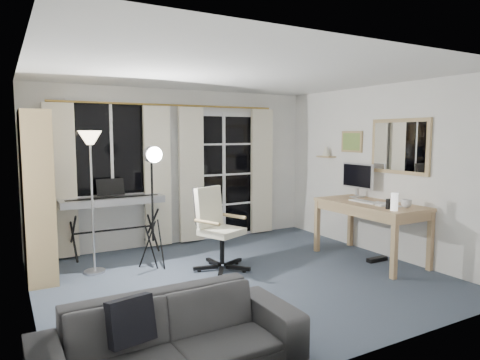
% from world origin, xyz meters
% --- Properties ---
extents(floor, '(4.50, 4.00, 0.02)m').
position_xyz_m(floor, '(0.00, 0.00, -0.01)').
color(floor, '#36424E').
rests_on(floor, ground).
extents(window, '(1.20, 0.08, 1.40)m').
position_xyz_m(window, '(-1.05, 1.97, 1.50)').
color(window, white).
rests_on(window, floor).
extents(french_door, '(1.32, 0.09, 2.11)m').
position_xyz_m(french_door, '(0.75, 1.97, 1.03)').
color(french_door, white).
rests_on(french_door, floor).
extents(curtains, '(3.60, 0.07, 2.13)m').
position_xyz_m(curtains, '(-0.14, 1.88, 1.09)').
color(curtains, gold).
rests_on(curtains, floor).
extents(bookshelf, '(0.33, 0.92, 1.98)m').
position_xyz_m(bookshelf, '(-2.13, 1.22, 0.94)').
color(bookshelf, tan).
rests_on(bookshelf, floor).
extents(torchiere_lamp, '(0.32, 0.32, 1.75)m').
position_xyz_m(torchiere_lamp, '(-1.49, 1.09, 1.41)').
color(torchiere_lamp, '#B2B2B7').
rests_on(torchiere_lamp, floor).
extents(keyboard_piano, '(1.41, 0.68, 1.02)m').
position_xyz_m(keyboard_piano, '(-1.11, 1.70, 0.77)').
color(keyboard_piano, black).
rests_on(keyboard_piano, floor).
extents(studio_light, '(0.28, 0.32, 1.60)m').
position_xyz_m(studio_light, '(-0.80, 0.85, 1.28)').
color(studio_light, black).
rests_on(studio_light, floor).
extents(office_chair, '(0.72, 0.71, 1.05)m').
position_xyz_m(office_chair, '(-0.11, 0.53, 0.62)').
color(office_chair, black).
rests_on(office_chair, floor).
extents(desk, '(0.75, 1.49, 0.79)m').
position_xyz_m(desk, '(1.88, -0.19, 0.70)').
color(desk, tan).
rests_on(desk, floor).
extents(monitor, '(0.19, 0.57, 0.50)m').
position_xyz_m(monitor, '(2.08, 0.26, 1.10)').
color(monitor, silver).
rests_on(monitor, desk).
extents(desk_clutter, '(0.46, 0.90, 1.01)m').
position_xyz_m(desk_clutter, '(1.81, -0.43, 0.62)').
color(desk_clutter, white).
rests_on(desk_clutter, desk).
extents(mug, '(0.13, 0.10, 0.13)m').
position_xyz_m(mug, '(1.98, -0.69, 0.86)').
color(mug, silver).
rests_on(mug, desk).
extents(wall_mirror, '(0.04, 0.94, 0.74)m').
position_xyz_m(wall_mirror, '(2.22, -0.35, 1.55)').
color(wall_mirror, tan).
rests_on(wall_mirror, floor).
extents(framed_print, '(0.03, 0.42, 0.32)m').
position_xyz_m(framed_print, '(2.23, 0.55, 1.60)').
color(framed_print, tan).
rests_on(framed_print, floor).
extents(wall_shelf, '(0.16, 0.30, 0.18)m').
position_xyz_m(wall_shelf, '(2.16, 1.05, 1.41)').
color(wall_shelf, tan).
rests_on(wall_shelf, floor).
extents(sofa, '(1.88, 0.56, 0.73)m').
position_xyz_m(sofa, '(-1.45, -1.55, 0.37)').
color(sofa, '#333436').
rests_on(sofa, floor).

